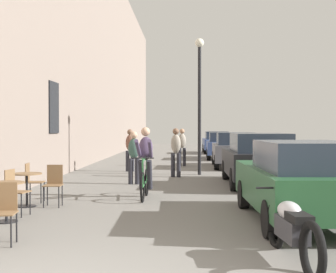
# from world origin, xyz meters

# --- Properties ---
(building_facade_left) EXTENTS (0.54, 68.00, 11.46)m
(building_facade_left) POSITION_xyz_m (-3.45, 14.00, 5.73)
(building_facade_left) COLOR gray
(building_facade_left) RESTS_ON ground_plane
(cafe_chair_near_toward_street) EXTENTS (0.42, 0.42, 0.89)m
(cafe_chair_near_toward_street) POSITION_xyz_m (-1.50, 2.11, 0.52)
(cafe_chair_near_toward_street) COLOR black
(cafe_chair_near_toward_street) RESTS_ON ground_plane
(cafe_table_mid) EXTENTS (0.64, 0.64, 0.72)m
(cafe_table_mid) POSITION_xyz_m (-2.07, 3.69, 0.52)
(cafe_table_mid) COLOR black
(cafe_table_mid) RESTS_ON ground_plane
(cafe_chair_mid_toward_street) EXTENTS (0.45, 0.45, 0.89)m
(cafe_chair_mid_toward_street) POSITION_xyz_m (-2.14, 4.31, 0.52)
(cafe_chair_mid_toward_street) COLOR black
(cafe_chair_mid_toward_street) RESTS_ON ground_plane
(cafe_table_far) EXTENTS (0.64, 0.64, 0.72)m
(cafe_table_far) POSITION_xyz_m (-2.25, 5.35, 0.52)
(cafe_table_far) COLOR black
(cafe_table_far) RESTS_ON ground_plane
(cafe_chair_far_toward_street) EXTENTS (0.41, 0.41, 0.89)m
(cafe_chair_far_toward_street) POSITION_xyz_m (-2.33, 5.93, 0.52)
(cafe_chair_far_toward_street) COLOR black
(cafe_chair_far_toward_street) RESTS_ON ground_plane
(cafe_chair_far_toward_wall) EXTENTS (0.39, 0.39, 0.89)m
(cafe_chair_far_toward_wall) POSITION_xyz_m (-1.69, 5.43, 0.52)
(cafe_chair_far_toward_wall) COLOR black
(cafe_chair_far_toward_wall) RESTS_ON ground_plane
(cyclist_on_bicycle) EXTENTS (0.52, 1.76, 1.74)m
(cyclist_on_bicycle) POSITION_xyz_m (0.18, 6.72, 0.81)
(cyclist_on_bicycle) COLOR black
(cyclist_on_bicycle) RESTS_ON ground_plane
(pedestrian_near) EXTENTS (0.34, 0.25, 1.59)m
(pedestrian_near) POSITION_xyz_m (-0.39, 9.45, 0.89)
(pedestrian_near) COLOR #26262D
(pedestrian_near) RESTS_ON ground_plane
(pedestrian_mid) EXTENTS (0.38, 0.30, 1.68)m
(pedestrian_mid) POSITION_xyz_m (0.83, 11.55, 0.95)
(pedestrian_mid) COLOR #26262D
(pedestrian_mid) RESTS_ON ground_plane
(pedestrian_far) EXTENTS (0.37, 0.28, 1.64)m
(pedestrian_far) POSITION_xyz_m (-0.98, 13.57, 0.92)
(pedestrian_far) COLOR #26262D
(pedestrian_far) RESTS_ON ground_plane
(pedestrian_furthest) EXTENTS (0.36, 0.27, 1.65)m
(pedestrian_furthest) POSITION_xyz_m (1.02, 16.16, 0.93)
(pedestrian_furthest) COLOR #26262D
(pedestrian_furthest) RESTS_ON ground_plane
(street_lamp) EXTENTS (0.32, 0.32, 4.90)m
(street_lamp) POSITION_xyz_m (1.67, 12.37, 3.11)
(street_lamp) COLOR black
(street_lamp) RESTS_ON ground_plane
(parked_car_nearest) EXTENTS (1.82, 4.15, 1.46)m
(parked_car_nearest) POSITION_xyz_m (3.19, 3.85, 0.76)
(parked_car_nearest) COLOR #23512D
(parked_car_nearest) RESTS_ON ground_plane
(parked_car_second) EXTENTS (1.85, 4.33, 1.54)m
(parked_car_second) POSITION_xyz_m (3.28, 9.29, 0.80)
(parked_car_second) COLOR black
(parked_car_second) RESTS_ON ground_plane
(parked_car_third) EXTENTS (1.88, 4.27, 1.50)m
(parked_car_third) POSITION_xyz_m (3.25, 15.57, 0.78)
(parked_car_third) COLOR #595960
(parked_car_third) RESTS_ON ground_plane
(parked_car_fourth) EXTENTS (1.83, 4.12, 1.45)m
(parked_car_fourth) POSITION_xyz_m (3.19, 21.00, 0.75)
(parked_car_fourth) COLOR #384C84
(parked_car_fourth) RESTS_ON ground_plane
(parked_car_fifth) EXTENTS (1.73, 4.07, 1.45)m
(parked_car_fifth) POSITION_xyz_m (3.21, 26.74, 0.75)
(parked_car_fifth) COLOR #384C84
(parked_car_fifth) RESTS_ON ground_plane
(parked_motorcycle) EXTENTS (0.62, 2.14, 0.92)m
(parked_motorcycle) POSITION_xyz_m (2.51, 1.38, 0.40)
(parked_motorcycle) COLOR black
(parked_motorcycle) RESTS_ON ground_plane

